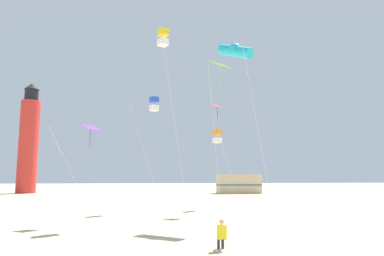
% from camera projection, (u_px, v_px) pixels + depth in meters
% --- Properties ---
extents(kite_flyer_standing, '(0.34, 0.51, 1.16)m').
position_uv_depth(kite_flyer_standing, '(222.00, 233.00, 12.98)').
color(kite_flyer_standing, yellow).
rests_on(kite_flyer_standing, ground).
extents(kite_diamond_scarlet, '(1.86, 1.86, 8.24)m').
position_uv_depth(kite_diamond_scarlet, '(218.00, 110.00, 26.49)').
color(kite_diamond_scarlet, silver).
rests_on(kite_diamond_scarlet, ground).
extents(kite_box_orange, '(2.37, 2.37, 6.63)m').
position_uv_depth(kite_box_orange, '(217.00, 136.00, 29.72)').
color(kite_box_orange, silver).
rests_on(kite_box_orange, ground).
extents(kite_tube_cyan, '(3.30, 3.36, 11.33)m').
position_uv_depth(kite_tube_cyan, '(235.00, 51.00, 21.95)').
color(kite_tube_cyan, silver).
rests_on(kite_tube_cyan, ground).
extents(kite_diamond_violet, '(3.24, 2.77, 5.80)m').
position_uv_depth(kite_diamond_violet, '(90.00, 131.00, 20.58)').
color(kite_diamond_violet, silver).
rests_on(kite_diamond_violet, ground).
extents(kite_box_gold, '(2.18, 2.18, 12.56)m').
position_uv_depth(kite_box_gold, '(163.00, 38.00, 23.24)').
color(kite_box_gold, silver).
rests_on(kite_box_gold, ground).
extents(kite_diamond_lime, '(1.22, 1.22, 7.87)m').
position_uv_depth(kite_diamond_lime, '(219.00, 70.00, 15.24)').
color(kite_diamond_lime, silver).
rests_on(kite_diamond_lime, ground).
extents(kite_box_blue, '(2.83, 2.40, 9.12)m').
position_uv_depth(kite_box_blue, '(154.00, 104.00, 28.32)').
color(kite_box_blue, silver).
rests_on(kite_box_blue, ground).
extents(lighthouse_distant, '(2.80, 2.80, 16.80)m').
position_uv_depth(lighthouse_distant, '(29.00, 141.00, 52.28)').
color(lighthouse_distant, red).
rests_on(lighthouse_distant, ground).
extents(rv_van_tan, '(6.45, 2.37, 2.80)m').
position_uv_depth(rv_van_tan, '(239.00, 184.00, 50.84)').
color(rv_van_tan, '#C6B28C').
rests_on(rv_van_tan, ground).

